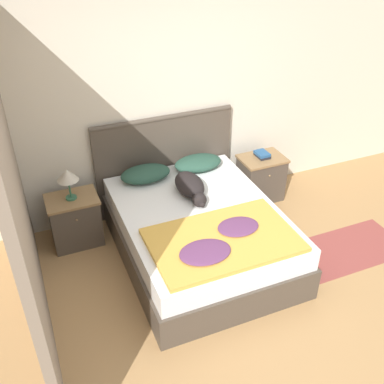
{
  "coord_description": "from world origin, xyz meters",
  "views": [
    {
      "loc": [
        -1.33,
        -2.16,
        3.07
      ],
      "look_at": [
        0.1,
        1.26,
        0.66
      ],
      "focal_mm": 42.0,
      "sensor_mm": 36.0,
      "label": 1
    }
  ],
  "objects_px": {
    "nightstand_right": "(261,178)",
    "table_lamp": "(67,176)",
    "book_stack": "(262,154)",
    "pillow_left": "(146,174)",
    "pillow_right": "(198,163)",
    "bed": "(199,234)",
    "dog": "(191,186)",
    "nightstand_left": "(75,220)"
  },
  "relations": [
    {
      "from": "nightstand_right",
      "to": "table_lamp",
      "type": "bearing_deg",
      "value": -179.91
    },
    {
      "from": "book_stack",
      "to": "table_lamp",
      "type": "height_order",
      "value": "table_lamp"
    },
    {
      "from": "pillow_left",
      "to": "pillow_right",
      "type": "height_order",
      "value": "same"
    },
    {
      "from": "table_lamp",
      "to": "nightstand_right",
      "type": "bearing_deg",
      "value": 0.09
    },
    {
      "from": "nightstand_right",
      "to": "pillow_right",
      "type": "height_order",
      "value": "pillow_right"
    },
    {
      "from": "bed",
      "to": "nightstand_right",
      "type": "height_order",
      "value": "bed"
    },
    {
      "from": "bed",
      "to": "dog",
      "type": "bearing_deg",
      "value": 84.08
    },
    {
      "from": "nightstand_left",
      "to": "nightstand_right",
      "type": "xyz_separation_m",
      "value": [
        2.21,
        0.0,
        0.0
      ]
    },
    {
      "from": "pillow_right",
      "to": "table_lamp",
      "type": "distance_m",
      "value": 1.42
    },
    {
      "from": "bed",
      "to": "pillow_left",
      "type": "distance_m",
      "value": 0.89
    },
    {
      "from": "nightstand_left",
      "to": "pillow_left",
      "type": "relative_size",
      "value": 1.03
    },
    {
      "from": "table_lamp",
      "to": "pillow_left",
      "type": "bearing_deg",
      "value": 3.43
    },
    {
      "from": "pillow_left",
      "to": "table_lamp",
      "type": "height_order",
      "value": "table_lamp"
    },
    {
      "from": "bed",
      "to": "book_stack",
      "type": "distance_m",
      "value": 1.37
    },
    {
      "from": "bed",
      "to": "table_lamp",
      "type": "xyz_separation_m",
      "value": [
        -1.11,
        0.7,
        0.54
      ]
    },
    {
      "from": "nightstand_left",
      "to": "pillow_right",
      "type": "height_order",
      "value": "pillow_right"
    },
    {
      "from": "bed",
      "to": "pillow_right",
      "type": "bearing_deg",
      "value": 67.93
    },
    {
      "from": "pillow_right",
      "to": "pillow_left",
      "type": "bearing_deg",
      "value": 180.0
    },
    {
      "from": "dog",
      "to": "book_stack",
      "type": "distance_m",
      "value": 1.16
    },
    {
      "from": "dog",
      "to": "nightstand_right",
      "type": "bearing_deg",
      "value": 20.29
    },
    {
      "from": "nightstand_left",
      "to": "dog",
      "type": "bearing_deg",
      "value": -19.23
    },
    {
      "from": "pillow_right",
      "to": "dog",
      "type": "xyz_separation_m",
      "value": [
        -0.27,
        -0.44,
        0.02
      ]
    },
    {
      "from": "pillow_right",
      "to": "book_stack",
      "type": "height_order",
      "value": "pillow_right"
    },
    {
      "from": "nightstand_right",
      "to": "pillow_right",
      "type": "bearing_deg",
      "value": 176.82
    },
    {
      "from": "bed",
      "to": "pillow_left",
      "type": "height_order",
      "value": "pillow_left"
    },
    {
      "from": "pillow_left",
      "to": "book_stack",
      "type": "bearing_deg",
      "value": -0.7
    },
    {
      "from": "table_lamp",
      "to": "pillow_right",
      "type": "bearing_deg",
      "value": 1.95
    },
    {
      "from": "pillow_left",
      "to": "book_stack",
      "type": "height_order",
      "value": "pillow_left"
    },
    {
      "from": "pillow_left",
      "to": "dog",
      "type": "bearing_deg",
      "value": -52.7
    },
    {
      "from": "book_stack",
      "to": "pillow_left",
      "type": "bearing_deg",
      "value": 179.3
    },
    {
      "from": "pillow_right",
      "to": "dog",
      "type": "distance_m",
      "value": 0.52
    },
    {
      "from": "pillow_left",
      "to": "pillow_right",
      "type": "distance_m",
      "value": 0.61
    },
    {
      "from": "bed",
      "to": "nightstand_right",
      "type": "bearing_deg",
      "value": 32.56
    },
    {
      "from": "nightstand_left",
      "to": "dog",
      "type": "height_order",
      "value": "dog"
    },
    {
      "from": "bed",
      "to": "nightstand_left",
      "type": "bearing_deg",
      "value": 147.44
    },
    {
      "from": "book_stack",
      "to": "bed",
      "type": "bearing_deg",
      "value": -146.61
    },
    {
      "from": "nightstand_right",
      "to": "pillow_right",
      "type": "distance_m",
      "value": 0.88
    },
    {
      "from": "pillow_left",
      "to": "pillow_right",
      "type": "bearing_deg",
      "value": 0.0
    },
    {
      "from": "pillow_left",
      "to": "dog",
      "type": "height_order",
      "value": "dog"
    },
    {
      "from": "dog",
      "to": "table_lamp",
      "type": "height_order",
      "value": "table_lamp"
    },
    {
      "from": "nightstand_right",
      "to": "pillow_right",
      "type": "xyz_separation_m",
      "value": [
        -0.8,
        0.04,
        0.36
      ]
    },
    {
      "from": "dog",
      "to": "book_stack",
      "type": "xyz_separation_m",
      "value": [
        1.08,
        0.42,
        -0.07
      ]
    }
  ]
}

